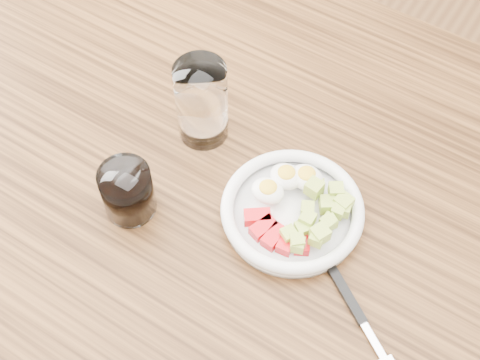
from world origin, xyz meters
The scene contains 5 objects.
dining_table centered at (0.00, 0.00, 0.67)m, with size 1.50×0.90×0.77m.
bowl centered at (0.07, 0.02, 0.79)m, with size 0.19×0.19×0.05m.
fork centered at (0.20, -0.06, 0.77)m, with size 0.16×0.11×0.01m.
water_glass centered at (-0.11, 0.07, 0.83)m, with size 0.07×0.07×0.13m, color white.
coffee_glass centered at (-0.12, -0.09, 0.81)m, with size 0.07×0.07×0.08m.
Camera 1 is at (0.25, -0.40, 1.54)m, focal length 50.00 mm.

